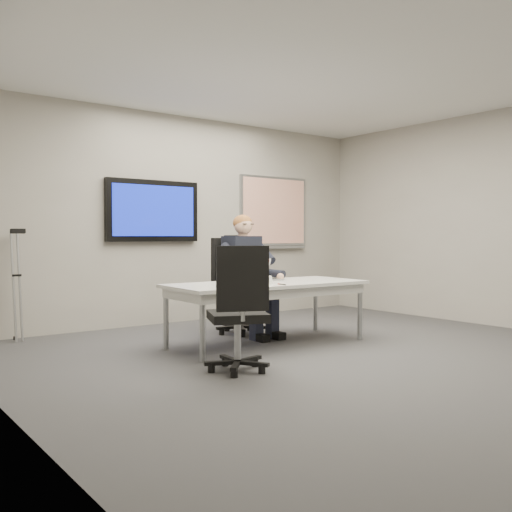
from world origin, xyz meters
TOP-DOWN VIEW (x-y plane):
  - floor at (0.00, 0.00)m, footprint 6.00×6.00m
  - ceiling at (0.00, 0.00)m, footprint 6.00×6.00m
  - wall_back at (0.00, 3.00)m, footprint 6.00×0.02m
  - wall_left at (-3.00, 0.00)m, footprint 0.02×6.00m
  - wall_right at (3.00, 0.00)m, footprint 0.02×6.00m
  - conference_table at (-0.14, 1.00)m, footprint 2.21×0.99m
  - tv_display at (-0.50, 2.95)m, footprint 1.30×0.09m
  - whiteboard at (1.55, 2.97)m, footprint 1.25×0.08m
  - office_chair_far at (0.01, 1.77)m, footprint 0.73×0.73m
  - office_chair_near at (-1.12, 0.14)m, footprint 0.69×0.69m
  - seated_person at (0.03, 1.51)m, footprint 0.47×0.80m
  - crutch at (-2.24, 2.83)m, footprint 0.23×0.45m
  - laptop at (-0.01, 1.25)m, footprint 0.36×0.34m
  - name_tent at (-0.33, 0.81)m, footprint 0.23×0.08m
  - pen at (-0.21, 0.66)m, footprint 0.02×0.14m

SIDE VIEW (x-z plane):
  - floor at x=0.00m, z-range -0.01..0.01m
  - office_chair_near at x=-1.12m, z-range -0.20..0.89m
  - office_chair_far at x=0.01m, z-range -0.22..0.93m
  - seated_person at x=0.03m, z-range -0.14..1.29m
  - conference_table at x=-0.14m, z-range 0.26..0.93m
  - crutch at x=-2.24m, z-range -0.01..1.29m
  - pen at x=-0.21m, z-range 0.67..0.68m
  - name_tent at x=-0.33m, z-range 0.67..0.76m
  - laptop at x=-0.01m, z-range 0.61..0.85m
  - wall_back at x=0.00m, z-range 0.00..2.80m
  - wall_left at x=-3.00m, z-range 0.00..2.80m
  - wall_right at x=3.00m, z-range 0.00..2.80m
  - tv_display at x=-0.50m, z-range 1.10..1.90m
  - whiteboard at x=1.55m, z-range 0.98..2.08m
  - ceiling at x=0.00m, z-range 2.79..2.81m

